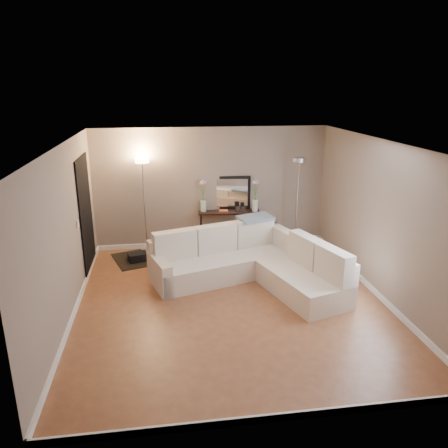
{
  "coord_description": "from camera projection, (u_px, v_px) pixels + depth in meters",
  "views": [
    {
      "loc": [
        -1.04,
        -6.41,
        3.43
      ],
      "look_at": [
        0.0,
        0.8,
        1.1
      ],
      "focal_mm": 35.0,
      "sensor_mm": 36.0,
      "label": 1
    }
  ],
  "objects": [
    {
      "name": "switch_plate",
      "position": [
        78.0,
        224.0,
        7.33
      ],
      "size": [
        0.02,
        0.08,
        0.12
      ],
      "primitive_type": "cube",
      "color": "white",
      "rests_on": "ground"
    },
    {
      "name": "baseboard_front",
      "position": [
        271.0,
        418.0,
        4.64
      ],
      "size": [
        5.0,
        0.03,
        0.1
      ],
      "primitive_type": "cube",
      "color": "white",
      "rests_on": "ground"
    },
    {
      "name": "doorway",
      "position": [
        86.0,
        215.0,
        8.16
      ],
      "size": [
        0.02,
        1.2,
        2.2
      ],
      "primitive_type": "cube",
      "color": "black",
      "rests_on": "ground"
    },
    {
      "name": "console_table",
      "position": [
        225.0,
        227.0,
        9.57
      ],
      "size": [
        1.36,
        0.51,
        0.82
      ],
      "color": "black",
      "rests_on": "floor"
    },
    {
      "name": "sectional_sofa",
      "position": [
        250.0,
        263.0,
        7.91
      ],
      "size": [
        3.32,
        2.71,
        0.94
      ],
      "color": "beige",
      "rests_on": "floor"
    },
    {
      "name": "floor_lamp_unlit",
      "position": [
        298.0,
        185.0,
        9.17
      ],
      "size": [
        0.34,
        0.34,
        2.0
      ],
      "color": "silver",
      "rests_on": "floor"
    },
    {
      "name": "baseboard_left",
      "position": [
        75.0,
        309.0,
        6.88
      ],
      "size": [
        0.03,
        5.5,
        0.1
      ],
      "primitive_type": "cube",
      "color": "white",
      "rests_on": "ground"
    },
    {
      "name": "wall_right",
      "position": [
        382.0,
        220.0,
        7.18
      ],
      "size": [
        0.02,
        5.5,
        2.6
      ],
      "primitive_type": "cube",
      "color": "gray",
      "rests_on": "ground"
    },
    {
      "name": "flower_vase_right",
      "position": [
        255.0,
        198.0,
        9.38
      ],
      "size": [
        0.16,
        0.14,
        0.7
      ],
      "color": "silver",
      "rests_on": "console_table"
    },
    {
      "name": "wall_front",
      "position": [
        276.0,
        315.0,
        4.23
      ],
      "size": [
        5.0,
        0.02,
        2.6
      ],
      "primitive_type": "cube",
      "color": "gray",
      "rests_on": "ground"
    },
    {
      "name": "flower_vase_left",
      "position": [
        203.0,
        198.0,
        9.36
      ],
      "size": [
        0.16,
        0.14,
        0.7
      ],
      "color": "silver",
      "rests_on": "console_table"
    },
    {
      "name": "baseboard_right",
      "position": [
        372.0,
        289.0,
        7.55
      ],
      "size": [
        0.03,
        5.5,
        0.1
      ],
      "primitive_type": "cube",
      "color": "white",
      "rests_on": "ground"
    },
    {
      "name": "black_bag",
      "position": [
        138.0,
        259.0,
        8.87
      ],
      "size": [
        0.43,
        0.36,
        0.24
      ],
      "primitive_type": "cube",
      "rotation": [
        0.0,
        0.0,
        0.32
      ],
      "color": "black",
      "rests_on": "charcoal_rug"
    },
    {
      "name": "charcoal_rug",
      "position": [
        148.0,
        257.0,
        9.09
      ],
      "size": [
        1.55,
        1.34,
        0.02
      ],
      "primitive_type": "cube",
      "rotation": [
        0.0,
        0.0,
        0.32
      ],
      "color": "black",
      "rests_on": "floor"
    },
    {
      "name": "leaning_mirror",
      "position": [
        229.0,
        193.0,
        9.51
      ],
      "size": [
        0.94,
        0.15,
        0.73
      ],
      "color": "black",
      "rests_on": "console_table"
    },
    {
      "name": "throw_blanket",
      "position": [
        256.0,
        218.0,
        8.49
      ],
      "size": [
        0.77,
        0.6,
        0.09
      ],
      "primitive_type": "cube",
      "rotation": [
        0.1,
        0.0,
        0.36
      ],
      "color": "slate",
      "rests_on": "sectional_sofa"
    },
    {
      "name": "baseboard_back",
      "position": [
        212.0,
        243.0,
        9.79
      ],
      "size": [
        5.0,
        0.03,
        0.1
      ],
      "primitive_type": "cube",
      "color": "white",
      "rests_on": "ground"
    },
    {
      "name": "wall_left",
      "position": [
        65.0,
        235.0,
        6.49
      ],
      "size": [
        0.02,
        5.5,
        2.6
      ],
      "primitive_type": "cube",
      "color": "gray",
      "rests_on": "ground"
    },
    {
      "name": "table_decor",
      "position": [
        229.0,
        210.0,
        9.42
      ],
      "size": [
        0.56,
        0.16,
        0.13
      ],
      "color": "#F05A2A",
      "rests_on": "console_table"
    },
    {
      "name": "wall_back",
      "position": [
        211.0,
        188.0,
        9.44
      ],
      "size": [
        5.0,
        0.02,
        2.6
      ],
      "primitive_type": "cube",
      "color": "gray",
      "rests_on": "ground"
    },
    {
      "name": "ceiling",
      "position": [
        232.0,
        143.0,
        6.44
      ],
      "size": [
        5.0,
        5.5,
        0.01
      ],
      "primitive_type": "cube",
      "color": "white",
      "rests_on": "ground"
    },
    {
      "name": "floor_lamp_lit",
      "position": [
        144.0,
        187.0,
        9.03
      ],
      "size": [
        0.36,
        0.36,
        2.01
      ],
      "color": "silver",
      "rests_on": "floor"
    },
    {
      "name": "floor",
      "position": [
        231.0,
        302.0,
        7.23
      ],
      "size": [
        5.0,
        5.5,
        0.01
      ],
      "primitive_type": "cube",
      "color": "#935635",
      "rests_on": "ground"
    }
  ]
}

